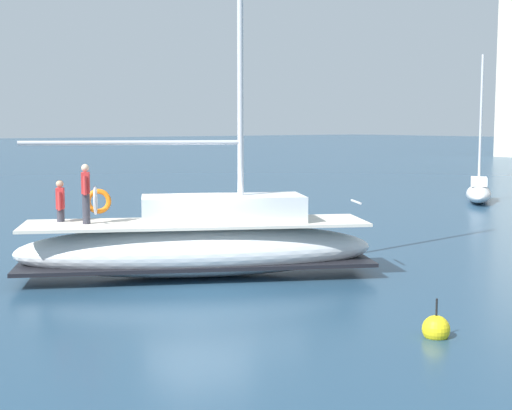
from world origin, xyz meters
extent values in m
plane|color=navy|center=(0.00, 0.00, 0.00)|extent=(400.00, 400.00, 0.00)
ellipsoid|color=silver|center=(-0.54, 0.31, 0.70)|extent=(6.67, 9.59, 1.40)
cube|color=black|center=(-0.54, 0.31, 0.39)|extent=(6.60, 9.43, 0.10)
cube|color=beige|center=(-0.54, 0.31, 1.44)|extent=(6.28, 9.07, 0.08)
cube|color=silver|center=(-0.20, 0.94, 1.83)|extent=(3.53, 4.60, 0.70)
cylinder|color=silver|center=(0.03, 1.36, 7.05)|extent=(0.16, 0.16, 11.15)
cylinder|color=#B7B7BC|center=(-1.34, -1.17, 3.60)|extent=(2.84, 5.13, 0.12)
cylinder|color=silver|center=(1.56, 4.19, 1.95)|extent=(0.82, 0.48, 0.06)
torus|color=orange|center=(-2.83, -1.46, 1.95)|extent=(0.46, 0.68, 0.70)
cylinder|color=#33333D|center=(-1.91, -2.23, 1.88)|extent=(0.20, 0.20, 0.80)
cube|color=red|center=(-1.91, -2.23, 2.56)|extent=(0.38, 0.33, 0.56)
sphere|color=beige|center=(-1.91, -2.23, 2.95)|extent=(0.20, 0.20, 0.20)
cylinder|color=red|center=(-2.10, -2.12, 2.51)|extent=(0.09, 0.09, 0.50)
cylinder|color=red|center=(-1.71, -2.33, 2.51)|extent=(0.09, 0.09, 0.50)
cylinder|color=#33333D|center=(-2.73, -2.60, 1.66)|extent=(0.20, 0.20, 0.35)
cube|color=red|center=(-2.73, -2.60, 2.11)|extent=(0.38, 0.33, 0.56)
sphere|color=tan|center=(-2.73, -2.60, 2.50)|extent=(0.20, 0.20, 0.20)
cylinder|color=red|center=(-2.93, -2.50, 2.06)|extent=(0.09, 0.09, 0.50)
cylinder|color=red|center=(-2.54, -2.70, 2.06)|extent=(0.09, 0.09, 0.50)
torus|color=silver|center=(-1.79, -2.02, 2.10)|extent=(0.70, 0.41, 0.76)
ellipsoid|color=white|center=(-7.82, 22.43, 0.43)|extent=(4.26, 5.04, 0.87)
cube|color=white|center=(-7.98, 22.65, 1.07)|extent=(1.95, 2.21, 0.40)
cylinder|color=silver|center=(-8.06, 22.75, 4.29)|extent=(0.13, 0.13, 6.85)
sphere|color=yellow|center=(7.10, 0.93, 0.16)|extent=(0.54, 0.54, 0.54)
cylinder|color=black|center=(7.10, 0.93, 0.46)|extent=(0.04, 0.04, 0.60)
camera|label=1|loc=(16.04, -10.08, 4.08)|focal=51.50mm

